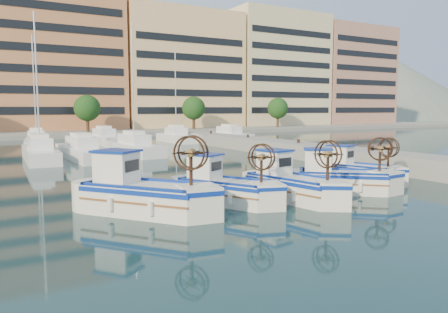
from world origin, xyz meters
TOP-DOWN VIEW (x-y plane):
  - ground at (0.00, 0.00)m, footprint 300.00×300.00m
  - quay at (13.00, 8.00)m, footprint 3.00×60.00m
  - waterfront at (9.23, 65.04)m, footprint 180.00×40.00m
  - hill_east at (140.00, 110.00)m, footprint 160.00×160.00m
  - yacht_marina at (-3.52, 27.74)m, footprint 37.59×22.69m
  - fishing_boat_a at (-5.32, 0.99)m, footprint 4.54×5.01m
  - fishing_boat_b at (-1.61, 1.09)m, footprint 3.45×4.43m
  - fishing_boat_c at (1.34, 0.15)m, footprint 2.64×4.63m
  - fishing_boat_d at (4.50, 0.44)m, footprint 4.35×4.06m
  - fishing_boat_e at (7.52, 2.20)m, footprint 2.86×4.27m

SIDE VIEW (x-z plane):
  - ground at x=0.00m, z-range 0.00..0.00m
  - hill_east at x=140.00m, z-range -25.00..25.00m
  - yacht_marina at x=-3.52m, z-range -5.22..6.28m
  - quay at x=13.00m, z-range 0.00..1.20m
  - fishing_boat_e at x=7.52m, z-range -0.58..2.00m
  - fishing_boat_b at x=-1.61m, z-range -0.60..2.07m
  - fishing_boat_d at x=4.50m, z-range -0.61..2.12m
  - fishing_boat_c at x=1.34m, z-range -0.63..2.18m
  - fishing_boat_a at x=-5.32m, z-range -0.70..2.42m
  - waterfront at x=9.23m, z-range -1.70..23.90m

